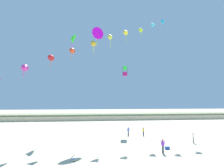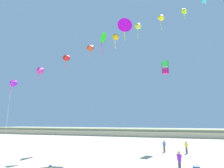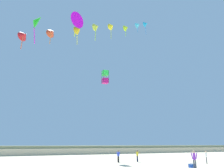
% 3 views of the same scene
% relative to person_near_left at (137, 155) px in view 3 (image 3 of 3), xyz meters
% --- Properties ---
extents(dune_ridge, '(120.00, 10.04, 2.01)m').
position_rel_person_near_left_xyz_m(dune_ridge, '(-5.64, 30.37, 0.11)').
color(dune_ridge, beige).
rests_on(dune_ridge, ground).
extents(person_near_left, '(0.53, 0.22, 1.54)m').
position_rel_person_near_left_xyz_m(person_near_left, '(0.00, 0.00, 0.00)').
color(person_near_left, '#282D4C').
rests_on(person_near_left, ground).
extents(person_near_right, '(0.46, 0.53, 1.76)m').
position_rel_person_near_left_xyz_m(person_near_right, '(-0.85, -11.04, 0.13)').
color(person_near_right, '#474C56').
rests_on(person_near_right, ground).
extents(person_mid_center, '(0.55, 0.21, 1.58)m').
position_rel_person_near_left_xyz_m(person_mid_center, '(-2.79, 0.33, 0.02)').
color(person_mid_center, black).
rests_on(person_mid_center, ground).
extents(person_far_left, '(0.45, 0.41, 1.54)m').
position_rel_person_near_left_xyz_m(person_far_left, '(5.94, -6.50, 0.00)').
color(person_far_left, '#474C56').
rests_on(person_far_left, ground).
extents(kite_banner_string, '(33.24, 14.86, 26.94)m').
position_rel_person_near_left_xyz_m(kite_banner_string, '(-7.63, 0.59, 17.22)').
color(kite_banner_string, '#9F1DE5').
extents(large_kite_low_lead, '(1.09, 1.09, 2.15)m').
position_rel_person_near_left_xyz_m(large_kite_low_lead, '(-2.38, 5.35, 12.15)').
color(large_kite_low_lead, '#BF1774').
extents(large_kite_mid_trail, '(2.69, 1.80, 3.79)m').
position_rel_person_near_left_xyz_m(large_kite_mid_trail, '(-8.73, 2.72, 19.43)').
color(large_kite_mid_trail, '#E40DEC').
extents(large_kite_high_solo, '(1.51, 2.15, 4.65)m').
position_rel_person_near_left_xyz_m(large_kite_high_solo, '(-14.03, 5.57, 19.31)').
color(large_kite_high_solo, '#25E51A').
extents(beach_cooler, '(0.58, 0.41, 0.46)m').
position_rel_person_near_left_xyz_m(beach_cooler, '(0.45, -9.36, -0.67)').
color(beach_cooler, blue).
rests_on(beach_cooler, ground).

